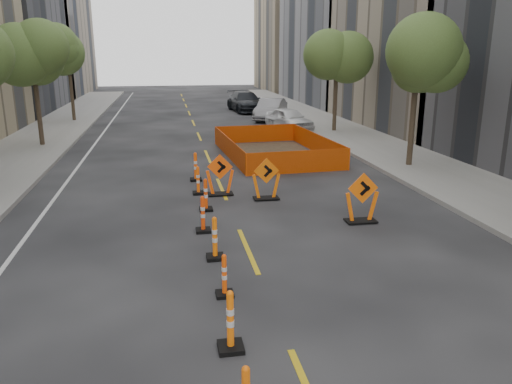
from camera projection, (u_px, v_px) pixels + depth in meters
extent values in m
plane|color=black|center=(284.00, 334.00, 8.89)|extent=(140.00, 140.00, 0.00)
cube|color=gray|center=(421.00, 166.00, 21.78)|extent=(4.00, 90.00, 0.15)
cube|color=gray|center=(24.00, 5.00, 55.97)|extent=(12.00, 20.00, 20.00)
cube|color=gray|center=(456.00, 18.00, 32.45)|extent=(12.00, 16.00, 14.00)
cube|color=tan|center=(308.00, 27.00, 65.15)|extent=(12.00, 14.00, 16.00)
cylinder|color=#382B1E|center=(39.00, 117.00, 25.98)|extent=(0.24, 0.24, 3.15)
sphere|color=#4A622A|center=(32.00, 58.00, 25.18)|extent=(2.80, 2.80, 2.80)
cylinder|color=#382B1E|center=(72.00, 100.00, 35.46)|extent=(0.24, 0.24, 3.15)
sphere|color=#4A622A|center=(68.00, 57.00, 34.65)|extent=(2.80, 2.80, 2.80)
cylinder|color=#382B1E|center=(411.00, 132.00, 21.27)|extent=(0.24, 0.24, 3.15)
sphere|color=#4A622A|center=(418.00, 60.00, 20.46)|extent=(2.80, 2.80, 2.80)
cylinder|color=#382B1E|center=(335.00, 107.00, 30.74)|extent=(0.24, 0.24, 3.15)
sphere|color=#4A622A|center=(337.00, 57.00, 29.94)|extent=(2.80, 2.80, 2.80)
imported|color=white|center=(289.00, 119.00, 32.04)|extent=(2.79, 4.47, 1.42)
imported|color=gray|center=(271.00, 109.00, 36.76)|extent=(3.43, 4.97, 1.55)
imported|color=black|center=(245.00, 102.00, 42.08)|extent=(2.82, 5.87, 1.65)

